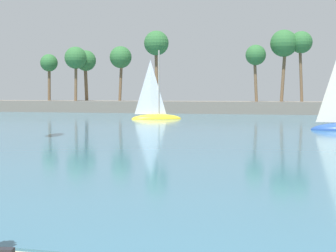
{
  "coord_description": "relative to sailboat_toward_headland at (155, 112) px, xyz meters",
  "views": [
    {
      "loc": [
        5.54,
        -2.55,
        3.19
      ],
      "look_at": [
        1.66,
        12.24,
        2.22
      ],
      "focal_mm": 58.27,
      "sensor_mm": 36.0,
      "label": 1
    }
  ],
  "objects": [
    {
      "name": "sailboat_toward_headland",
      "position": [
        0.0,
        0.0,
        0.0
      ],
      "size": [
        5.95,
        4.17,
        8.4
      ],
      "color": "yellow",
      "rests_on": "sea"
    },
    {
      "name": "palm_headland",
      "position": [
        14.99,
        18.58,
        2.63
      ],
      "size": [
        111.67,
        6.69,
        13.21
      ],
      "color": "slate",
      "rests_on": "ground"
    },
    {
      "name": "sea",
      "position": [
        11.6,
        4.26,
        -0.79
      ],
      "size": [
        220.0,
        108.57,
        0.06
      ],
      "primitive_type": "cube",
      "color": "#386B84",
      "rests_on": "ground"
    }
  ]
}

